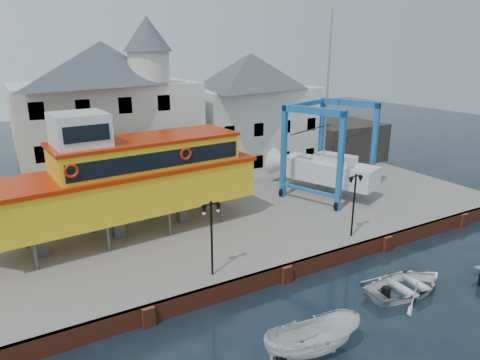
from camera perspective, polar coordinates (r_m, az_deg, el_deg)
ground at (r=25.00m, az=6.10°, el=-13.34°), size 140.00×140.00×0.00m
hardstanding at (r=33.39m, az=-4.90°, el=-4.22°), size 44.00×22.00×1.00m
quay_wall at (r=24.83m, az=6.00°, el=-12.24°), size 44.00×0.47×1.00m
building_white_main at (r=36.98m, az=-17.05°, el=8.19°), size 14.00×8.30×14.00m
building_white_right at (r=42.81m, az=1.40°, el=9.06°), size 12.00×8.00×11.20m
shed_dark at (r=47.79m, az=13.01°, el=5.11°), size 8.00×7.00×4.00m
lamp_post_left at (r=22.21m, az=-3.85°, el=-5.32°), size 1.12×0.32×4.20m
lamp_post_right at (r=27.74m, az=15.07°, el=-1.23°), size 1.12×0.32×4.20m
tour_boat at (r=27.59m, az=-16.39°, el=0.00°), size 19.00×5.97×8.14m
travel_lift at (r=36.22m, az=10.54°, el=2.11°), size 8.16×9.80×14.45m
motorboat_a at (r=20.21m, az=9.50°, el=-21.91°), size 4.76×2.49×1.75m
motorboat_b at (r=25.63m, az=21.23°, el=-13.71°), size 5.13×3.76×1.03m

